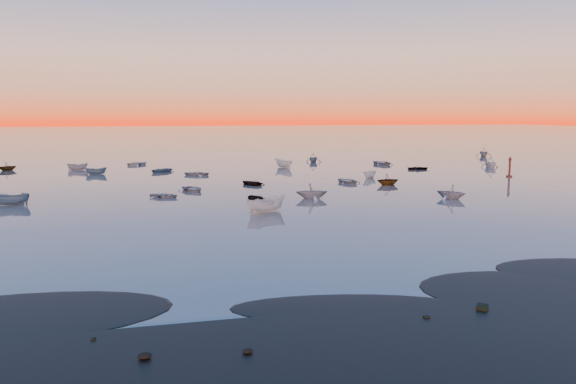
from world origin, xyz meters
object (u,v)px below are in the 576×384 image
object	(u,v)px
boat_near_left	(193,191)
boat_near_center	(266,212)
boat_near_right	(451,199)
channel_marker	(510,168)

from	to	relation	value
boat_near_left	boat_near_center	bearing A→B (deg)	-93.61
boat_near_right	channel_marker	distance (m)	26.12
boat_near_left	boat_near_center	world-z (taller)	boat_near_center
boat_near_right	boat_near_center	bearing A→B (deg)	-27.89
boat_near_center	boat_near_right	bearing A→B (deg)	-104.80
channel_marker	boat_near_center	bearing A→B (deg)	-153.01
boat_near_left	channel_marker	size ratio (longest dim) A/B	1.21
boat_near_center	boat_near_right	xyz separation A→B (m)	(21.31, 3.45, 0.00)
boat_near_left	channel_marker	bearing A→B (deg)	-17.31
boat_near_left	boat_near_right	bearing A→B (deg)	-48.32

